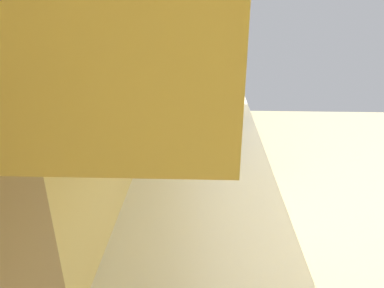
{
  "coord_description": "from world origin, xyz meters",
  "views": [
    {
      "loc": [
        -1.76,
        1.36,
        1.66
      ],
      "look_at": [
        -0.66,
        1.4,
        1.17
      ],
      "focal_mm": 32.47,
      "sensor_mm": 36.0,
      "label": 1
    }
  ],
  "objects_px": {
    "microwave": "(201,96)",
    "bowl": "(211,92)",
    "oven_range": "(204,120)",
    "kettle": "(213,137)"
  },
  "relations": [
    {
      "from": "microwave",
      "to": "bowl",
      "type": "relative_size",
      "value": 2.53
    },
    {
      "from": "oven_range",
      "to": "bowl",
      "type": "distance_m",
      "value": 0.83
    },
    {
      "from": "oven_range",
      "to": "microwave",
      "type": "relative_size",
      "value": 2.4
    },
    {
      "from": "oven_range",
      "to": "bowl",
      "type": "height_order",
      "value": "oven_range"
    },
    {
      "from": "oven_range",
      "to": "bowl",
      "type": "bearing_deg",
      "value": -176.57
    },
    {
      "from": "microwave",
      "to": "bowl",
      "type": "distance_m",
      "value": 0.52
    },
    {
      "from": "oven_range",
      "to": "kettle",
      "type": "relative_size",
      "value": 6.32
    },
    {
      "from": "bowl",
      "to": "oven_range",
      "type": "bearing_deg",
      "value": 3.43
    },
    {
      "from": "oven_range",
      "to": "bowl",
      "type": "relative_size",
      "value": 6.06
    },
    {
      "from": "microwave",
      "to": "bowl",
      "type": "height_order",
      "value": "microwave"
    }
  ]
}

